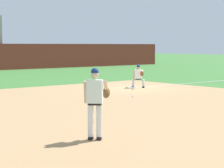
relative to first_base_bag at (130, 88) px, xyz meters
The scene contains 7 objects.
ground_plane 0.04m from the first_base_bag, ahead, with size 160.00×160.00×0.00m, color #3D7533.
infield_dirt_patch 6.77m from the first_base_bag, 135.97° to the right, with size 18.00×18.00×0.01m, color tan.
foul_line_stripe 8.00m from the first_base_bag, ahead, with size 16.01×0.10×0.00m, color white.
first_base_bag is the anchor object (origin of this frame).
baseball 3.94m from the first_base_bag, 130.63° to the right, with size 0.07×0.07×0.07m, color white.
pitcher 13.53m from the first_base_bag, 135.90° to the right, with size 0.85×0.56×1.86m.
first_baseman 0.94m from the first_base_bag, ahead, with size 0.75×1.08×1.34m.
Camera 1 is at (-16.47, -18.21, 2.43)m, focal length 70.00 mm.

